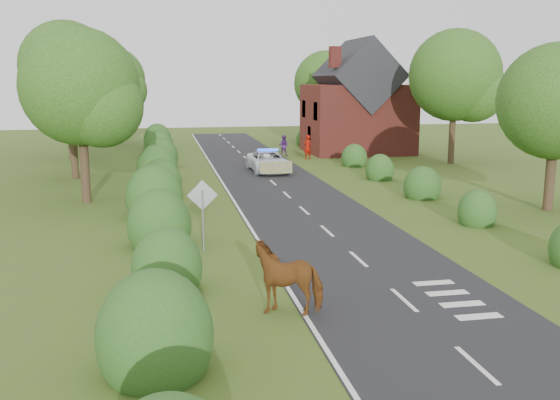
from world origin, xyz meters
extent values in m
plane|color=#425823|center=(0.00, 0.00, 0.00)|extent=(120.00, 120.00, 0.00)
cube|color=black|center=(0.00, 15.00, 0.01)|extent=(6.00, 70.00, 0.02)
cube|color=white|center=(0.00, -8.00, 0.03)|extent=(0.12, 1.80, 0.01)
cube|color=white|center=(0.00, -4.00, 0.03)|extent=(0.12, 1.80, 0.01)
cube|color=white|center=(0.00, 0.00, 0.03)|extent=(0.12, 1.80, 0.01)
cube|color=white|center=(0.00, 4.00, 0.03)|extent=(0.12, 1.80, 0.01)
cube|color=white|center=(0.00, 8.00, 0.03)|extent=(0.12, 1.80, 0.01)
cube|color=white|center=(0.00, 12.00, 0.03)|extent=(0.12, 1.80, 0.01)
cube|color=white|center=(0.00, 16.00, 0.03)|extent=(0.12, 1.80, 0.01)
cube|color=white|center=(0.00, 20.00, 0.03)|extent=(0.12, 1.80, 0.01)
cube|color=white|center=(0.00, 24.00, 0.03)|extent=(0.12, 1.80, 0.01)
cube|color=white|center=(0.00, 28.00, 0.03)|extent=(0.12, 1.80, 0.01)
cube|color=white|center=(0.00, 32.00, 0.03)|extent=(0.12, 1.80, 0.01)
cube|color=white|center=(0.00, 36.00, 0.03)|extent=(0.12, 1.80, 0.01)
cube|color=white|center=(0.00, 40.00, 0.03)|extent=(0.12, 1.80, 0.01)
cube|color=white|center=(0.00, 44.00, 0.03)|extent=(0.12, 1.80, 0.01)
cube|color=white|center=(0.00, 48.00, 0.03)|extent=(0.12, 1.80, 0.01)
cube|color=white|center=(-2.90, 15.00, 0.03)|extent=(0.12, 70.00, 0.01)
cube|color=white|center=(1.40, -5.50, 0.03)|extent=(1.20, 0.35, 0.01)
cube|color=white|center=(1.40, -4.60, 0.03)|extent=(1.20, 0.35, 0.01)
cube|color=white|center=(1.40, -3.70, 0.03)|extent=(1.20, 0.35, 0.01)
cube|color=white|center=(1.40, -2.80, 0.03)|extent=(1.20, 0.35, 0.01)
ellipsoid|color=#244B1A|center=(-6.60, -7.00, 0.77)|extent=(2.40, 2.52, 2.80)
ellipsoid|color=#244B1A|center=(-6.30, -2.00, 0.66)|extent=(2.00, 2.10, 2.40)
ellipsoid|color=#244B1A|center=(-6.50, 3.00, 0.74)|extent=(2.30, 2.41, 2.70)
ellipsoid|color=#244B1A|center=(-6.70, 8.00, 0.83)|extent=(2.50, 2.62, 3.00)
ellipsoid|color=#244B1A|center=(-6.40, 13.00, 0.69)|extent=(2.10, 2.20, 2.50)
ellipsoid|color=#244B1A|center=(-6.60, 18.00, 0.77)|extent=(2.40, 2.52, 2.80)
ellipsoid|color=#244B1A|center=(-6.30, 24.00, 0.72)|extent=(2.20, 2.31, 2.60)
ellipsoid|color=#244B1A|center=(-6.50, 30.00, 0.74)|extent=(2.30, 2.41, 2.70)
ellipsoid|color=#244B1A|center=(-6.60, 36.00, 0.77)|extent=(2.40, 2.52, 2.80)
ellipsoid|color=#244B1A|center=(6.40, 4.00, 0.52)|extent=(1.60, 1.68, 1.90)
ellipsoid|color=#244B1A|center=(6.60, 10.00, 0.58)|extent=(1.90, 2.00, 2.10)
ellipsoid|color=#244B1A|center=(6.50, 16.00, 0.55)|extent=(1.70, 1.78, 2.00)
ellipsoid|color=#244B1A|center=(6.80, 22.00, 0.55)|extent=(1.80, 1.89, 2.00)
ellipsoid|color=#244B1A|center=(6.60, 36.00, 0.55)|extent=(1.70, 1.78, 2.00)
cylinder|color=#332316|center=(-10.00, 12.00, 1.98)|extent=(0.44, 0.44, 3.96)
sphere|color=#19390E|center=(-10.00, 12.00, 5.58)|extent=(5.60, 5.60, 5.60)
sphere|color=#51882C|center=(-9.02, 11.44, 4.68)|extent=(3.92, 3.92, 3.92)
cylinder|color=#332316|center=(-11.50, 20.00, 1.87)|extent=(0.44, 0.44, 3.74)
sphere|color=#19390E|center=(-11.50, 20.00, 5.27)|extent=(5.60, 5.60, 5.60)
sphere|color=#51882C|center=(-10.52, 19.44, 4.42)|extent=(3.92, 3.92, 3.92)
cylinder|color=#332316|center=(-13.00, 30.00, 2.42)|extent=(0.44, 0.44, 4.84)
sphere|color=#19390E|center=(-13.00, 30.00, 6.82)|extent=(6.80, 6.80, 6.80)
sphere|color=#51882C|center=(-11.81, 29.32, 5.72)|extent=(4.76, 4.76, 4.76)
cylinder|color=#332316|center=(-10.50, 40.00, 2.09)|extent=(0.44, 0.44, 4.18)
sphere|color=#19390E|center=(-10.50, 40.00, 5.89)|extent=(6.00, 6.00, 6.00)
sphere|color=#51882C|center=(-9.45, 39.40, 4.94)|extent=(4.20, 4.20, 4.20)
cylinder|color=#332316|center=(11.00, 6.00, 1.76)|extent=(0.44, 0.44, 3.52)
sphere|color=#19390E|center=(11.00, 6.00, 4.96)|extent=(5.20, 5.20, 5.20)
cylinder|color=#332316|center=(14.00, 22.00, 2.20)|extent=(0.44, 0.44, 4.40)
sphere|color=#19390E|center=(14.00, 22.00, 6.20)|extent=(6.40, 6.40, 6.40)
sphere|color=#51882C|center=(15.12, 21.36, 5.20)|extent=(4.48, 4.48, 4.48)
cylinder|color=#332316|center=(9.00, 38.00, 1.98)|extent=(0.44, 0.44, 3.96)
sphere|color=#19390E|center=(9.00, 38.00, 5.58)|extent=(6.00, 6.00, 6.00)
sphere|color=#51882C|center=(10.05, 37.40, 4.68)|extent=(4.20, 4.20, 4.20)
cylinder|color=gray|center=(-5.00, 2.00, 1.10)|extent=(0.08, 0.08, 2.20)
cube|color=gray|center=(-5.00, 2.00, 2.00)|extent=(1.06, 0.04, 1.06)
cube|color=maroon|center=(9.50, 30.00, 2.75)|extent=(8.00, 7.00, 5.50)
cube|color=black|center=(9.50, 30.00, 6.20)|extent=(5.94, 7.40, 5.94)
cube|color=maroon|center=(7.00, 28.00, 7.60)|extent=(0.80, 0.80, 1.60)
imported|color=#5C3211|center=(-3.22, -4.06, 0.77)|extent=(2.41, 1.74, 1.54)
imported|color=white|center=(0.47, 20.48, 0.68)|extent=(2.38, 4.94, 1.36)
cube|color=yellow|center=(0.54, 18.01, 0.61)|extent=(2.02, 0.12, 0.75)
cube|color=blue|center=(0.47, 20.48, 1.44)|extent=(1.36, 0.32, 0.14)
imported|color=#930F06|center=(4.50, 26.31, 0.91)|extent=(0.78, 0.65, 1.83)
imported|color=#482161|center=(3.11, 28.59, 0.82)|extent=(0.99, 0.91, 1.64)
camera|label=1|loc=(-6.35, -19.17, 5.91)|focal=40.00mm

